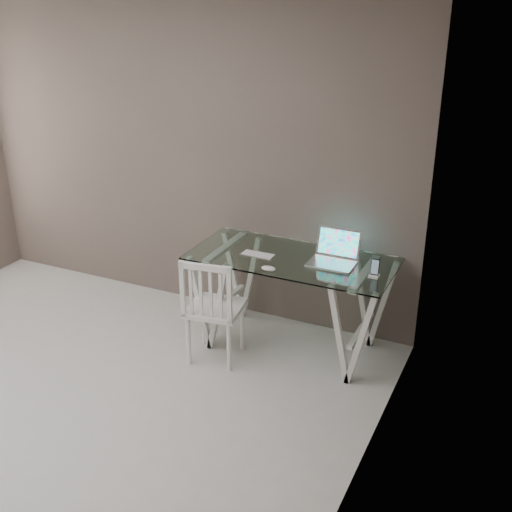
# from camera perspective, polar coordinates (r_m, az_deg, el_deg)

# --- Properties ---
(desk) EXTENTS (1.50, 0.70, 0.75)m
(desk) POSITION_cam_1_polar(r_m,az_deg,el_deg) (4.84, 3.13, -4.11)
(desk) COLOR silver
(desk) RESTS_ON ground
(chair) EXTENTS (0.44, 0.44, 0.84)m
(chair) POSITION_cam_1_polar(r_m,az_deg,el_deg) (4.62, -3.96, -4.45)
(chair) COLOR white
(chair) RESTS_ON ground
(laptop) EXTENTS (0.32, 0.29, 0.22)m
(laptop) POSITION_cam_1_polar(r_m,az_deg,el_deg) (4.63, 7.00, 0.10)
(laptop) COLOR silver
(laptop) RESTS_ON desk
(keyboard) EXTENTS (0.25, 0.11, 0.01)m
(keyboard) POSITION_cam_1_polar(r_m,az_deg,el_deg) (4.72, 0.17, 0.12)
(keyboard) COLOR silver
(keyboard) RESTS_ON desk
(mouse) EXTENTS (0.11, 0.06, 0.03)m
(mouse) POSITION_cam_1_polar(r_m,az_deg,el_deg) (4.46, 1.12, -1.12)
(mouse) COLOR white
(mouse) RESTS_ON desk
(phone_dock) EXTENTS (0.07, 0.07, 0.13)m
(phone_dock) POSITION_cam_1_polar(r_m,az_deg,el_deg) (4.44, 10.48, -1.41)
(phone_dock) COLOR white
(phone_dock) RESTS_ON desk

